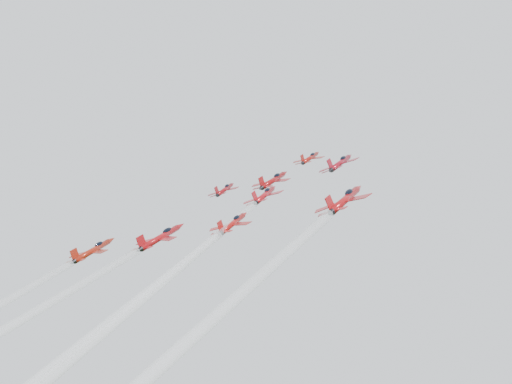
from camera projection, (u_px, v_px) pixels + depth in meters
The scene contains 7 objects.
jet_lead at pixel (310, 158), 148.38m from camera, with size 8.90×11.04×8.16m.
jet_row2_left at pixel (225, 189), 143.38m from camera, with size 8.77×10.88×8.04m.
jet_row2_center at pixel (273, 180), 133.59m from camera, with size 10.22×12.68×9.37m.
jet_row2_right at pixel (340, 163), 127.18m from camera, with size 10.05×12.47×9.21m.
jet_center at pixel (128, 295), 80.40m from camera, with size 9.47×84.54×61.02m.
jet_rear_right at pixel (68, 346), 67.71m from camera, with size 8.60×76.77×55.41m.
jet_rear_farright at pixel (170, 382), 50.09m from camera, with size 10.48×93.56×67.52m.
Camera 1 is at (61.91, -95.59, 105.65)m, focal length 40.00 mm.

